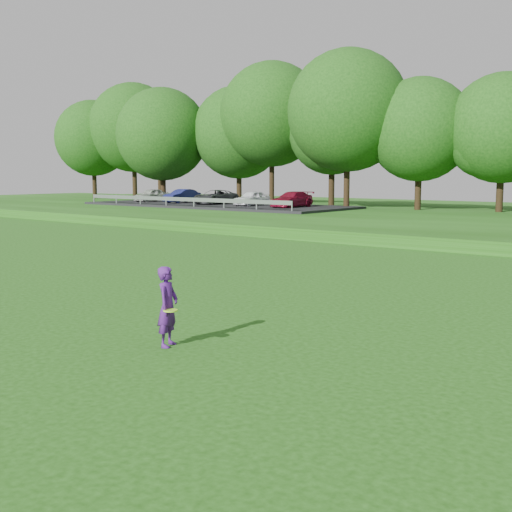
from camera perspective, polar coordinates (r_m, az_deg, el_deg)
The scene contains 5 objects.
ground at distance 15.20m, azimuth -20.81°, elevation -5.93°, with size 140.00×140.00×0.00m, color #1A460D.
berm at distance 43.47m, azimuth 21.46°, elevation 2.80°, with size 130.00×30.00×0.60m, color #1A460D.
walking_path at distance 30.46m, azimuth 13.55°, elevation 0.84°, with size 130.00×1.60×0.04m, color gray.
parking_lot at distance 54.42m, azimuth -3.58°, elevation 4.88°, with size 24.00×9.00×1.38m.
woman at distance 12.64m, azimuth -7.84°, elevation -4.48°, with size 0.64×0.68×1.58m.
Camera 1 is at (12.83, -7.42, 3.36)m, focal length 45.00 mm.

